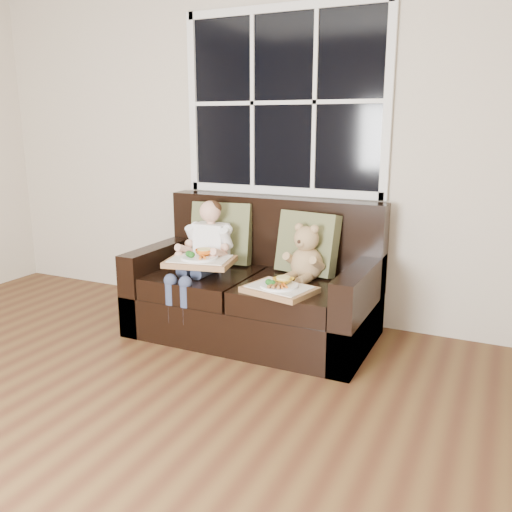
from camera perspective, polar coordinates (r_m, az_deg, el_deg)
The scene contains 8 objects.
window_back at distance 4.19m, azimuth 2.91°, elevation 15.83°, with size 1.62×0.04×1.37m.
loveseat at distance 3.95m, azimuth 0.08°, elevation -3.76°, with size 1.70×0.92×0.96m.
pillow_left at distance 4.15m, azimuth -3.63°, elevation 2.40°, with size 0.49×0.28×0.48m.
pillow_right at distance 3.87m, azimuth 5.45°, elevation 1.34°, with size 0.47×0.27×0.45m.
child at distance 3.93m, azimuth -5.41°, elevation 0.87°, with size 0.34×0.58×0.78m.
teddy_bear at distance 3.74m, azimuth 5.30°, elevation -0.05°, with size 0.26×0.32×0.40m.
tray_left at distance 3.79m, azimuth -5.88°, elevation -0.39°, with size 0.51×0.43×0.10m.
tray_right at distance 3.46m, azimuth 2.52°, elevation -3.38°, with size 0.48×0.41×0.10m.
Camera 1 is at (2.10, -1.39, 1.51)m, focal length 38.00 mm.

